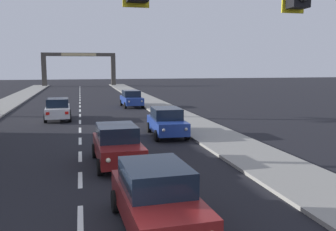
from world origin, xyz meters
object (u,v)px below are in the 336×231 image
at_px(traffic_signal_mast, 245,10).
at_px(sedan_oncoming_far, 58,109).
at_px(sedan_lead_at_stop_bar, 156,197).
at_px(sedan_parked_nearest_kerb, 131,99).
at_px(sedan_parked_mid_kerb, 167,122).
at_px(sedan_third_in_queue, 117,144).
at_px(town_gateway_arch, 79,65).

height_order(traffic_signal_mast, sedan_oncoming_far, traffic_signal_mast).
height_order(sedan_lead_at_stop_bar, sedan_parked_nearest_kerb, same).
bearing_deg(traffic_signal_mast, sedan_parked_mid_kerb, 81.60).
height_order(sedan_third_in_queue, sedan_oncoming_far, same).
relative_size(sedan_third_in_queue, sedan_parked_mid_kerb, 1.00).
distance_m(sedan_oncoming_far, town_gateway_arch, 49.06).
relative_size(sedan_lead_at_stop_bar, sedan_parked_mid_kerb, 1.00).
relative_size(traffic_signal_mast, sedan_parked_nearest_kerb, 2.54).
xyz_separation_m(sedan_lead_at_stop_bar, sedan_parked_nearest_kerb, (3.22, 28.32, 0.00)).
relative_size(sedan_parked_nearest_kerb, sedan_parked_mid_kerb, 1.00).
relative_size(traffic_signal_mast, town_gateway_arch, 0.77).
height_order(sedan_lead_at_stop_bar, sedan_third_in_queue, same).
relative_size(sedan_lead_at_stop_bar, sedan_oncoming_far, 1.00).
distance_m(traffic_signal_mast, town_gateway_arch, 72.68).
bearing_deg(sedan_parked_mid_kerb, sedan_parked_nearest_kerb, 89.76).
height_order(traffic_signal_mast, sedan_parked_nearest_kerb, traffic_signal_mast).
relative_size(traffic_signal_mast, sedan_lead_at_stop_bar, 2.54).
bearing_deg(sedan_lead_at_stop_bar, sedan_third_in_queue, 93.10).
bearing_deg(sedan_oncoming_far, sedan_parked_nearest_kerb, 48.61).
relative_size(traffic_signal_mast, sedan_parked_mid_kerb, 2.55).
xyz_separation_m(traffic_signal_mast, sedan_parked_nearest_kerb, (2.33, 31.41, -4.24)).
relative_size(sedan_oncoming_far, town_gateway_arch, 0.30).
height_order(sedan_third_in_queue, sedan_parked_mid_kerb, same).
height_order(traffic_signal_mast, town_gateway_arch, traffic_signal_mast).
bearing_deg(sedan_parked_mid_kerb, town_gateway_arch, 95.06).
bearing_deg(town_gateway_arch, traffic_signal_mast, -87.79).
bearing_deg(sedan_parked_nearest_kerb, sedan_third_in_queue, -99.32).
bearing_deg(sedan_parked_nearest_kerb, sedan_oncoming_far, -131.39).
bearing_deg(traffic_signal_mast, town_gateway_arch, 92.21).
relative_size(sedan_oncoming_far, sedan_parked_nearest_kerb, 1.00).
bearing_deg(sedan_parked_nearest_kerb, sedan_parked_mid_kerb, -90.24).
relative_size(traffic_signal_mast, sedan_oncoming_far, 2.54).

